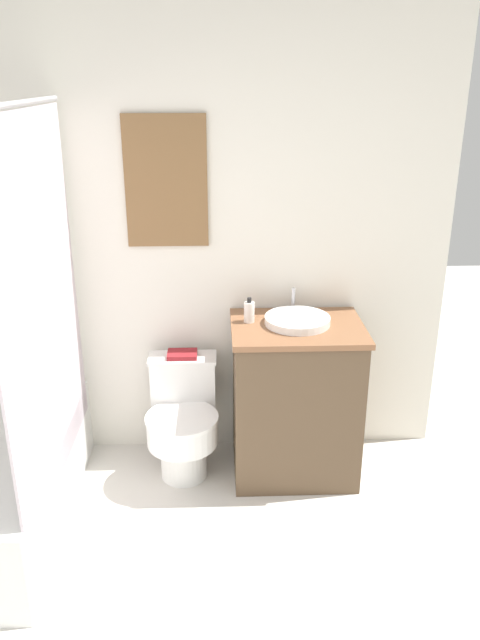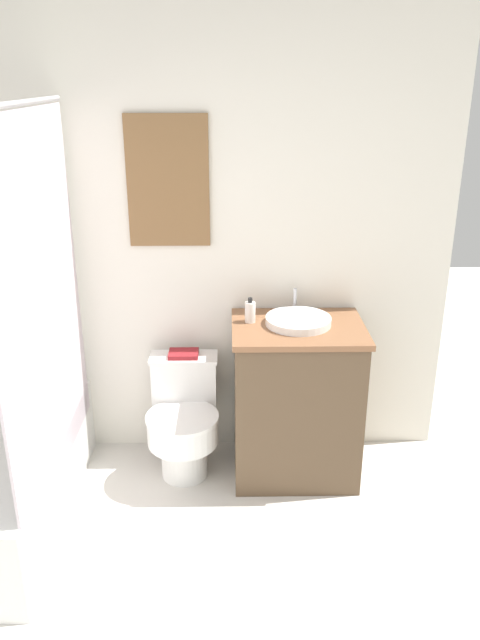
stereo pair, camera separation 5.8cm
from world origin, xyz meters
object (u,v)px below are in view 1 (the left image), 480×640
(toilet, at_px, (183,420))
(book_on_tank, at_px, (182,354))
(soap_bottle, at_px, (249,312))
(sink, at_px, (297,320))

(toilet, relative_size, book_on_tank, 3.95)
(soap_bottle, bearing_deg, toilet, -171.89)
(toilet, distance_m, soap_bottle, 0.71)
(soap_bottle, xyz_separation_m, book_on_tank, (-0.36, 0.09, -0.28))
(toilet, height_order, book_on_tank, book_on_tank)
(toilet, height_order, soap_bottle, soap_bottle)
(book_on_tank, bearing_deg, soap_bottle, -13.50)
(soap_bottle, bearing_deg, sink, -8.65)
(sink, xyz_separation_m, soap_bottle, (-0.25, 0.04, 0.04))
(sink, bearing_deg, toilet, -178.70)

